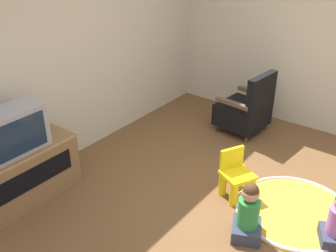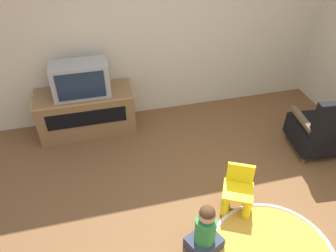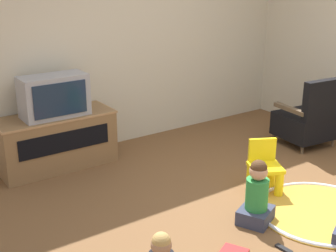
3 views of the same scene
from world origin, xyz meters
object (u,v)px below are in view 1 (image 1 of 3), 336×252
Objects in this scene: yellow_kid_chair at (236,178)px; tv_cabinet at (15,176)px; child_watching_left at (248,214)px; television at (9,133)px; black_armchair at (246,110)px.

tv_cabinet is at bearing 156.38° from yellow_kid_chair.
yellow_kid_chair is (1.45, -1.75, -0.10)m from tv_cabinet.
child_watching_left is at bearing -65.91° from tv_cabinet.
yellow_kid_chair is 0.62m from child_watching_left.
television is 0.80× the size of black_armchair.
black_armchair is at bearing -21.52° from television.
television reaches higher than child_watching_left.
yellow_kid_chair is at bearing 29.59° from black_armchair.
child_watching_left is at bearing -115.36° from yellow_kid_chair.
tv_cabinet is 2.34m from child_watching_left.
tv_cabinet is 1.46× the size of black_armchair.
tv_cabinet is at bearing -16.43° from black_armchair.
black_armchair reaches higher than yellow_kid_chair.
black_armchair is at bearing 50.51° from yellow_kid_chair.
child_watching_left is (-1.86, -0.98, -0.08)m from black_armchair.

